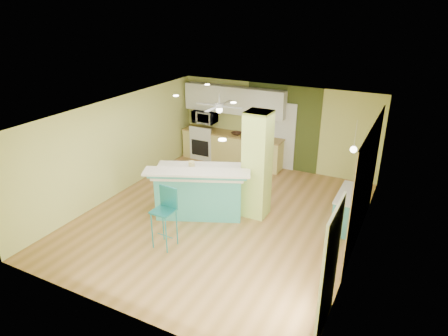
{
  "coord_description": "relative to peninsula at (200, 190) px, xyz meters",
  "views": [
    {
      "loc": [
        3.78,
        -7.26,
        4.69
      ],
      "look_at": [
        -0.14,
        0.4,
        1.07
      ],
      "focal_mm": 32.0,
      "sensor_mm": 36.0,
      "label": 1
    }
  ],
  "objects": [
    {
      "name": "wall_right",
      "position": [
        3.56,
        0.03,
        0.67
      ],
      "size": [
        0.01,
        7.0,
        2.5
      ],
      "primitive_type": "cube",
      "color": "#D7DB75",
      "rests_on": "floor"
    },
    {
      "name": "microwave",
      "position": [
        -1.69,
        3.23,
        0.77
      ],
      "size": [
        0.7,
        0.48,
        0.39
      ],
      "primitive_type": "imported",
      "color": "white",
      "rests_on": "wall_back"
    },
    {
      "name": "wall_left",
      "position": [
        -2.45,
        0.03,
        0.67
      ],
      "size": [
        0.01,
        7.0,
        2.5
      ],
      "primitive_type": "cube",
      "color": "#D7DB75",
      "rests_on": "floor"
    },
    {
      "name": "canister",
      "position": [
        -0.24,
        0.06,
        0.59
      ],
      "size": [
        0.15,
        0.15,
        0.16
      ],
      "primitive_type": "cylinder",
      "color": "yellow",
      "rests_on": "peninsula"
    },
    {
      "name": "olive_accent",
      "position": [
        0.76,
        3.52,
        0.67
      ],
      "size": [
        2.2,
        0.02,
        2.5
      ],
      "primitive_type": "cube",
      "color": "#404C1E",
      "rests_on": "floor"
    },
    {
      "name": "interior_door",
      "position": [
        0.76,
        3.49,
        0.42
      ],
      "size": [
        0.82,
        0.05,
        2.0
      ],
      "primitive_type": "cube",
      "color": "white",
      "rests_on": "floor"
    },
    {
      "name": "peninsula",
      "position": [
        0.0,
        0.0,
        0.0
      ],
      "size": [
        2.51,
        2.01,
        1.25
      ],
      "rotation": [
        0.0,
        0.0,
        0.41
      ],
      "color": "teal",
      "rests_on": "floor"
    },
    {
      "name": "wood_panel",
      "position": [
        3.55,
        0.63,
        0.67
      ],
      "size": [
        0.02,
        3.4,
        2.5
      ],
      "primitive_type": "cube",
      "color": "#866D4C",
      "rests_on": "floor"
    },
    {
      "name": "wall_decor",
      "position": [
        3.52,
        0.83,
        0.97
      ],
      "size": [
        0.03,
        0.9,
        0.7
      ],
      "primitive_type": "cube",
      "color": "brown",
      "rests_on": "wood_panel"
    },
    {
      "name": "column",
      "position": [
        1.21,
        0.53,
        0.67
      ],
      "size": [
        0.55,
        0.55,
        2.5
      ],
      "primitive_type": "cube",
      "color": "#B7D160",
      "rests_on": "floor"
    },
    {
      "name": "kitchen_run",
      "position": [
        -0.74,
        3.23,
        -0.11
      ],
      "size": [
        3.25,
        0.63,
        0.94
      ],
      "color": "#E1D076",
      "rests_on": "floor"
    },
    {
      "name": "fruit_bowl",
      "position": [
        -0.57,
        3.19,
        0.4
      ],
      "size": [
        0.34,
        0.34,
        0.08
      ],
      "primitive_type": "imported",
      "rotation": [
        0.0,
        0.0,
        -0.11
      ],
      "color": "#382116",
      "rests_on": "kitchen_run"
    },
    {
      "name": "floor",
      "position": [
        0.56,
        0.03,
        -0.58
      ],
      "size": [
        6.0,
        7.0,
        0.01
      ],
      "primitive_type": "cube",
      "color": "olive",
      "rests_on": "ground"
    },
    {
      "name": "bar_stool",
      "position": [
        0.09,
        -1.48,
        0.28
      ],
      "size": [
        0.44,
        0.44,
        1.28
      ],
      "rotation": [
        0.0,
        0.0,
        -0.05
      ],
      "color": "teal",
      "rests_on": "floor"
    },
    {
      "name": "wall_back",
      "position": [
        0.56,
        3.54,
        0.67
      ],
      "size": [
        6.0,
        0.01,
        2.5
      ],
      "primitive_type": "cube",
      "color": "#D7DB75",
      "rests_on": "floor"
    },
    {
      "name": "side_counter",
      "position": [
        3.26,
        0.97,
        -0.17
      ],
      "size": [
        0.54,
        1.27,
        0.81
      ],
      "color": "teal",
      "rests_on": "floor"
    },
    {
      "name": "ceiling_fan",
      "position": [
        -0.54,
        2.03,
        1.5
      ],
      "size": [
        1.41,
        1.41,
        0.61
      ],
      "color": "silver",
      "rests_on": "ceiling"
    },
    {
      "name": "french_door",
      "position": [
        3.53,
        -2.27,
        0.47
      ],
      "size": [
        0.04,
        1.08,
        2.1
      ],
      "primitive_type": "cube",
      "color": "silver",
      "rests_on": "floor"
    },
    {
      "name": "ceiling",
      "position": [
        0.56,
        0.03,
        1.93
      ],
      "size": [
        6.0,
        7.0,
        0.01
      ],
      "primitive_type": "cube",
      "color": "white",
      "rests_on": "wall_back"
    },
    {
      "name": "wall_front",
      "position": [
        0.56,
        -3.47,
        0.67
      ],
      "size": [
        6.0,
        0.01,
        2.5
      ],
      "primitive_type": "cube",
      "color": "#D7DB75",
      "rests_on": "floor"
    },
    {
      "name": "stove",
      "position": [
        -1.69,
        3.22,
        -0.12
      ],
      "size": [
        0.76,
        0.66,
        1.08
      ],
      "color": "white",
      "rests_on": "floor"
    },
    {
      "name": "upper_cabinets",
      "position": [
        -0.74,
        3.35,
        1.37
      ],
      "size": [
        3.2,
        0.34,
        0.8
      ],
      "primitive_type": "cube",
      "color": "white",
      "rests_on": "wall_back"
    },
    {
      "name": "pendant_lamp",
      "position": [
        3.21,
        0.78,
        1.31
      ],
      "size": [
        0.14,
        0.14,
        0.69
      ],
      "color": "white",
      "rests_on": "ceiling"
    }
  ]
}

